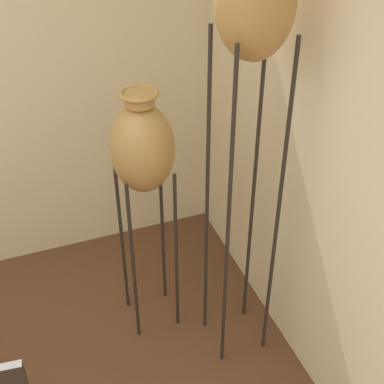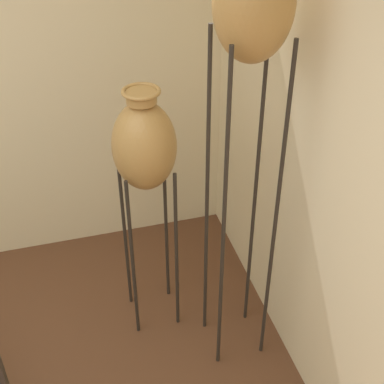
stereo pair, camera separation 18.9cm
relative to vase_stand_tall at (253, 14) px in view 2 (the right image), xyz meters
The scene contains 2 objects.
vase_stand_tall is the anchor object (origin of this frame).
vase_stand_medium 0.90m from the vase_stand_tall, 140.51° to the left, with size 0.33×0.33×1.51m.
Camera 2 is at (0.96, -1.10, 2.56)m, focal length 50.00 mm.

